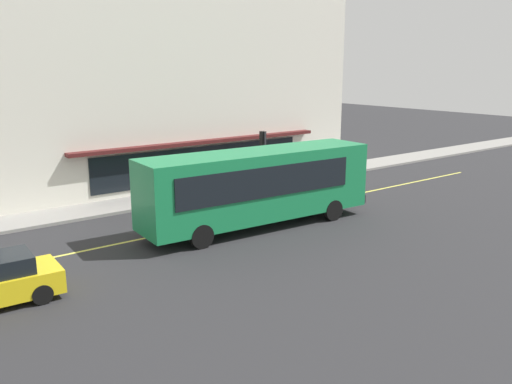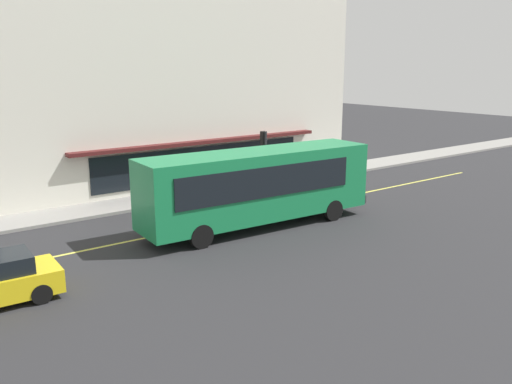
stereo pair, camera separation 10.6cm
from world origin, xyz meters
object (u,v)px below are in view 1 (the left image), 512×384
object	(u,v)px
pedestrian_by_curb	(228,166)
pedestrian_mid_block	(270,160)
bus	(259,184)
traffic_light	(263,145)

from	to	relation	value
pedestrian_by_curb	pedestrian_mid_block	xyz separation A→B (m)	(3.34, 0.08, -0.03)
bus	pedestrian_mid_block	world-z (taller)	bus
traffic_light	pedestrian_by_curb	bearing A→B (deg)	137.31
bus	pedestrian_mid_block	bearing A→B (deg)	48.76
pedestrian_by_curb	pedestrian_mid_block	bearing A→B (deg)	1.32
bus	pedestrian_mid_block	distance (m)	10.59
bus	pedestrian_mid_block	xyz separation A→B (m)	(6.96, 7.94, -0.78)
pedestrian_by_curb	pedestrian_mid_block	distance (m)	3.34
traffic_light	pedestrian_by_curb	size ratio (longest dim) A/B	1.79
pedestrian_mid_block	traffic_light	bearing A→B (deg)	-138.80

